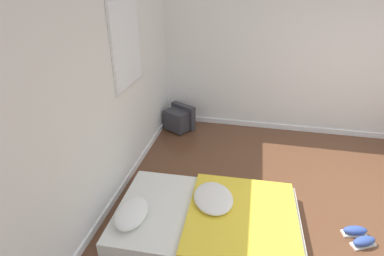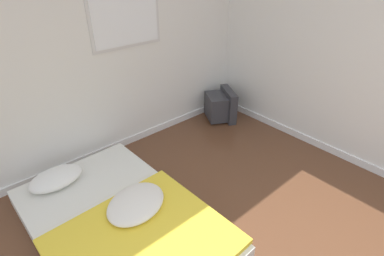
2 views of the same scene
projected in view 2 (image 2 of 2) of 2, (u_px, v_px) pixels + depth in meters
wall_back at (58, 56)px, 2.96m from camera, size 7.28×0.08×2.60m
mattress_bed at (120, 222)px, 2.65m from camera, size 1.33×2.07×0.31m
crt_tv at (221, 106)px, 4.43m from camera, size 0.54×0.57×0.45m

